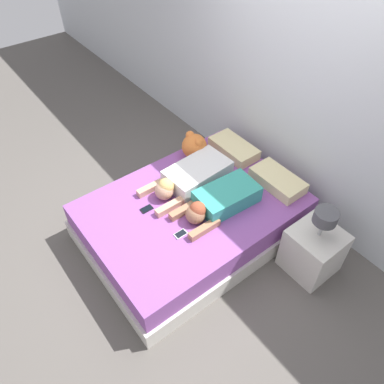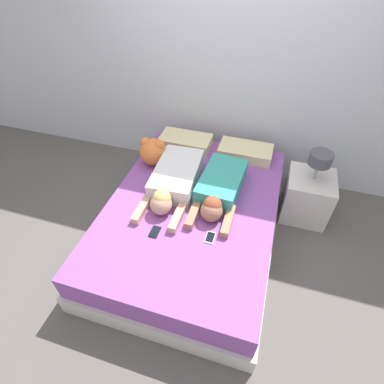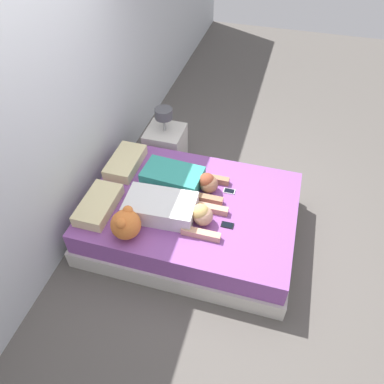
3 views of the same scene
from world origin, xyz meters
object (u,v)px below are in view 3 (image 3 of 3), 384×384
Objects in this scene: pillow_head_left at (99,205)px; plush_toy at (126,224)px; person_left at (170,209)px; bed at (192,218)px; pillow_head_right at (126,162)px; person_right at (182,179)px; nightstand at (166,145)px; cell_phone_left at (227,225)px; cell_phone_right at (229,191)px.

plush_toy is at bearing -119.35° from pillow_head_left.
person_left is at bearing -43.51° from plush_toy.
bed is 3.81× the size of pillow_head_right.
nightstand is (0.85, 0.49, -0.28)m from person_right.
cell_phone_left is at bearing -83.81° from pillow_head_left.
person_right is at bearing -150.16° from nightstand.
bed is at bearing 63.91° from cell_phone_left.
bed is 0.52m from cell_phone_left.
person_left is (-0.57, -0.72, 0.03)m from pillow_head_right.
cell_phone_left is at bearing -67.58° from plush_toy.
pillow_head_left is (-0.34, 0.87, 0.30)m from bed.
cell_phone_left is at bearing -139.81° from nightstand.
person_right is at bearing -100.39° from pillow_head_right.
plush_toy is 0.37× the size of nightstand.
cell_phone_right is 0.41× the size of plush_toy.
pillow_head_right is at bearing 163.31° from nightstand.
person_left is (0.11, -0.72, 0.03)m from pillow_head_left.
pillow_head_left is 0.90m from person_right.
plush_toy is at bearing 112.42° from cell_phone_left.
plush_toy is 1.67m from nightstand.
bed is at bearing -33.46° from person_left.
person_left is at bearing -128.45° from pillow_head_right.
person_left is at bearing 135.18° from cell_phone_right.
cell_phone_right is (0.26, -0.33, 0.24)m from bed.
nightstand is at bearing 21.29° from person_left.
pillow_head_left is 0.57× the size of person_left.
pillow_head_right is 0.79m from nightstand.
bed is 0.83m from plush_toy.
cell_phone_right is at bearing -44.29° from plush_toy.
pillow_head_left is 0.47m from plush_toy.
pillow_head_right is 0.92m from person_left.
bed is 17.84× the size of cell_phone_left.
nightstand is (1.63, 0.18, -0.34)m from plush_toy.
plush_toy is at bearing 135.71° from cell_phone_right.
pillow_head_left reaches higher than cell_phone_left.
pillow_head_right is 1.21m from cell_phone_right.
person_left reaches higher than pillow_head_right.
pillow_head_left is at bearing 98.77° from person_left.
pillow_head_left and pillow_head_right have the same top height.
person_right is (0.55, -0.70, 0.03)m from pillow_head_left.
plush_toy reaches higher than pillow_head_right.
pillow_head_right is 0.72m from person_right.
person_left is 8.16× the size of cell_phone_left.
plush_toy is (-0.36, 0.88, 0.14)m from cell_phone_left.
pillow_head_right is at bearing 0.00° from pillow_head_left.
cell_phone_right is at bearing -93.90° from pillow_head_right.
nightstand reaches higher than person_left.
plush_toy is at bearing 158.73° from person_right.
person_right is (-0.13, -0.70, 0.03)m from pillow_head_right.
pillow_head_left reaches higher than cell_phone_right.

